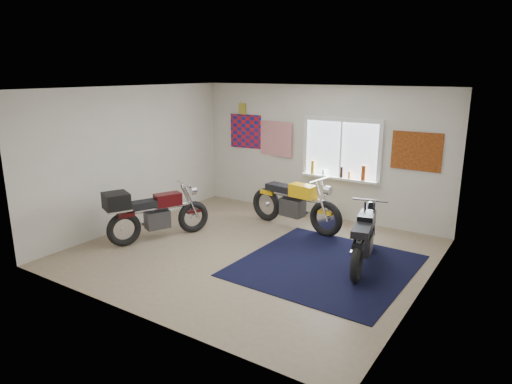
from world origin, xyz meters
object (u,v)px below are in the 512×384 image
Objects in this scene: navy_rug at (326,265)px; maroon_tourer at (151,213)px; black_chrome_bike at (364,240)px; yellow_triumph at (294,205)px.

maroon_tourer reaches higher than navy_rug.
black_chrome_bike is (0.47, 0.36, 0.41)m from navy_rug.
maroon_tourer is (-3.10, -0.68, 0.50)m from navy_rug.
maroon_tourer reaches higher than black_chrome_bike.
navy_rug is 1.24× the size of yellow_triumph.
yellow_triumph is at bearing 134.05° from navy_rug.
black_chrome_bike is at bearing -49.65° from maroon_tourer.
navy_rug is 1.91m from yellow_triumph.
navy_rug is at bearing -53.47° from maroon_tourer.
navy_rug is at bearing -38.51° from yellow_triumph.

